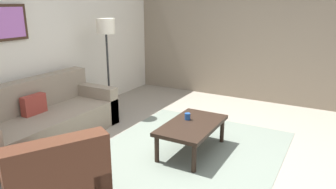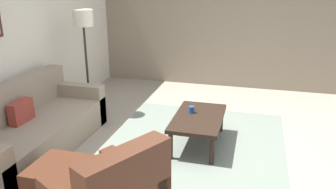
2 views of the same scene
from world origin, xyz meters
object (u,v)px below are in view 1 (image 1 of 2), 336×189
at_px(couch_main, 40,121).
at_px(cup, 187,116).
at_px(lamp_standing, 106,36).
at_px(ottoman, 40,169).
at_px(coffee_table, 192,127).

xyz_separation_m(couch_main, cup, (0.85, -2.00, 0.16)).
xyz_separation_m(cup, lamp_standing, (0.61, 1.88, 0.95)).
relative_size(ottoman, lamp_standing, 0.33).
bearing_deg(cup, ottoman, 149.21).
bearing_deg(coffee_table, ottoman, 144.65).
relative_size(coffee_table, cup, 12.00).
xyz_separation_m(ottoman, lamp_standing, (2.29, 0.88, 1.21)).
height_order(ottoman, coffee_table, coffee_table).
bearing_deg(ottoman, couch_main, 50.17).
height_order(ottoman, lamp_standing, lamp_standing).
bearing_deg(ottoman, cup, -30.79).
bearing_deg(cup, lamp_standing, 71.98).
relative_size(coffee_table, lamp_standing, 0.64).
distance_m(couch_main, ottoman, 1.30).
distance_m(ottoman, lamp_standing, 2.74).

